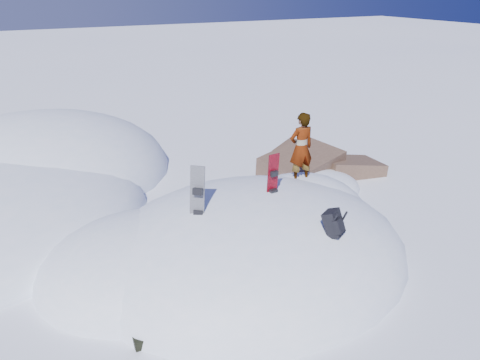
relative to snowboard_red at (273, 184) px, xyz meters
name	(u,v)px	position (x,y,z in m)	size (l,w,h in m)	color
ground	(252,259)	(-0.51, -0.06, -1.64)	(120.00, 120.00, 0.00)	white
snow_mound	(240,255)	(-0.68, 0.18, -1.64)	(8.00, 6.00, 3.00)	white
rock_outcrop	(311,180)	(3.21, 2.95, -1.63)	(4.68, 4.41, 1.68)	brown
snowboard_red	(273,184)	(0.00, 0.00, 0.00)	(0.27, 0.18, 1.39)	#B9091E
snowboard_dark	(197,204)	(-1.73, -0.04, -0.06)	(0.41, 0.41, 1.53)	black
backpack	(334,223)	(0.34, -1.66, -0.22)	(0.49, 0.55, 0.58)	black
gear_pile	(153,331)	(-3.17, -1.40, -1.53)	(0.83, 0.62, 0.23)	black
person	(301,148)	(1.28, 0.85, 0.34)	(0.62, 0.41, 1.71)	slate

